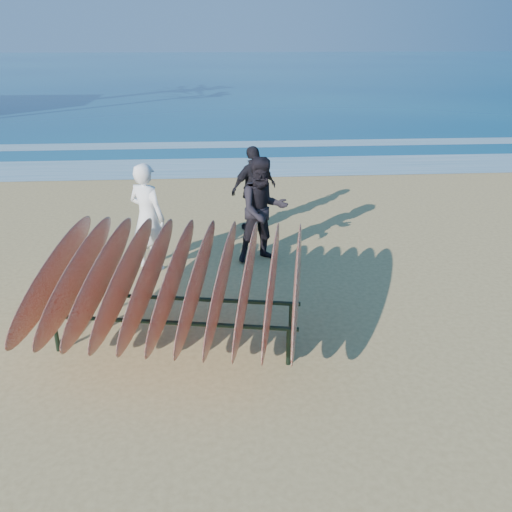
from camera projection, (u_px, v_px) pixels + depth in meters
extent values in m
plane|color=tan|center=(260.00, 347.00, 7.07)|extent=(120.00, 120.00, 0.00)
plane|color=navy|center=(219.00, 68.00, 57.66)|extent=(160.00, 160.00, 0.00)
plane|color=white|center=(234.00, 167.00, 16.26)|extent=(160.00, 160.00, 0.00)
plane|color=white|center=(230.00, 144.00, 19.48)|extent=(160.00, 160.00, 0.00)
cylinder|color=black|center=(56.00, 334.00, 6.89)|extent=(0.06, 0.06, 0.50)
cylinder|color=black|center=(288.00, 347.00, 6.60)|extent=(0.06, 0.06, 0.50)
cylinder|color=black|center=(77.00, 309.00, 7.48)|extent=(0.06, 0.06, 0.50)
cylinder|color=black|center=(291.00, 320.00, 7.20)|extent=(0.06, 0.06, 0.50)
cylinder|color=black|center=(169.00, 323.00, 6.65)|extent=(3.16, 0.62, 0.06)
cylinder|color=black|center=(181.00, 298.00, 7.24)|extent=(3.16, 0.62, 0.06)
cylinder|color=black|center=(69.00, 332.00, 7.25)|extent=(0.16, 0.65, 0.04)
cylinder|color=black|center=(289.00, 344.00, 6.97)|extent=(0.16, 0.65, 0.04)
ellipsoid|color=maroon|center=(54.00, 274.00, 6.92)|extent=(0.55, 2.70, 1.16)
ellipsoid|color=maroon|center=(78.00, 275.00, 6.89)|extent=(0.55, 2.70, 1.16)
ellipsoid|color=maroon|center=(101.00, 276.00, 6.87)|extent=(0.55, 2.70, 1.16)
ellipsoid|color=maroon|center=(125.00, 277.00, 6.84)|extent=(0.55, 2.70, 1.16)
ellipsoid|color=maroon|center=(149.00, 278.00, 6.81)|extent=(0.55, 2.70, 1.16)
ellipsoid|color=maroon|center=(173.00, 279.00, 6.78)|extent=(0.55, 2.70, 1.16)
ellipsoid|color=maroon|center=(197.00, 280.00, 6.75)|extent=(0.55, 2.70, 1.16)
ellipsoid|color=maroon|center=(222.00, 281.00, 6.72)|extent=(0.55, 2.70, 1.16)
ellipsoid|color=maroon|center=(247.00, 282.00, 6.69)|extent=(0.55, 2.70, 1.16)
ellipsoid|color=maroon|center=(272.00, 284.00, 6.66)|extent=(0.55, 2.70, 1.16)
ellipsoid|color=maroon|center=(297.00, 285.00, 6.63)|extent=(0.55, 2.70, 1.16)
imported|color=white|center=(148.00, 217.00, 9.06)|extent=(0.80, 0.74, 1.84)
imported|color=black|center=(263.00, 210.00, 9.38)|extent=(1.06, 0.92, 1.86)
imported|color=black|center=(254.00, 189.00, 10.90)|extent=(1.09, 0.84, 1.72)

